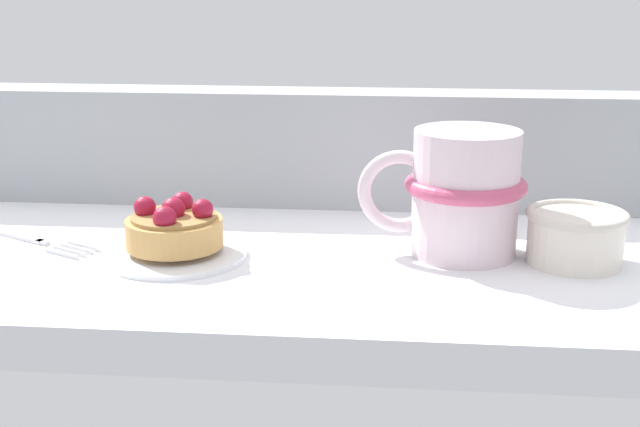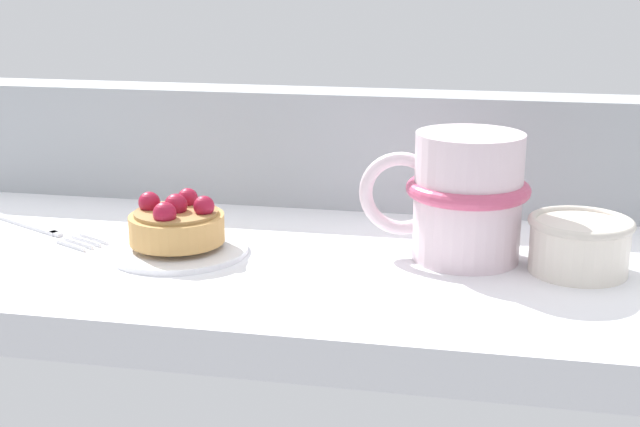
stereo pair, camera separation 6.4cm
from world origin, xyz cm
name	(u,v)px [view 1 (the left image)]	position (x,y,z in cm)	size (l,w,h in cm)	color
ground_plane	(283,267)	(0.00, 0.00, -1.52)	(77.99, 33.00, 3.05)	white
window_rail_back	(303,147)	(0.00, 13.81, 5.16)	(76.43, 5.38, 10.32)	#9EA3A8
dessert_plate	(175,252)	(-7.74, -2.94, 0.42)	(10.74, 10.74, 0.89)	white
raspberry_tart	(174,228)	(-7.74, -2.94, 2.34)	(7.21, 7.21, 3.73)	tan
coffee_mug	(462,192)	(13.53, 0.05, 4.84)	(12.62, 9.10, 9.52)	silver
dessert_fork	(17,234)	(-21.65, 0.56, 0.30)	(15.91, 9.27, 0.60)	silver
sugar_bowl	(576,235)	(21.81, -1.41, 2.13)	(7.40, 7.40, 3.99)	silver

